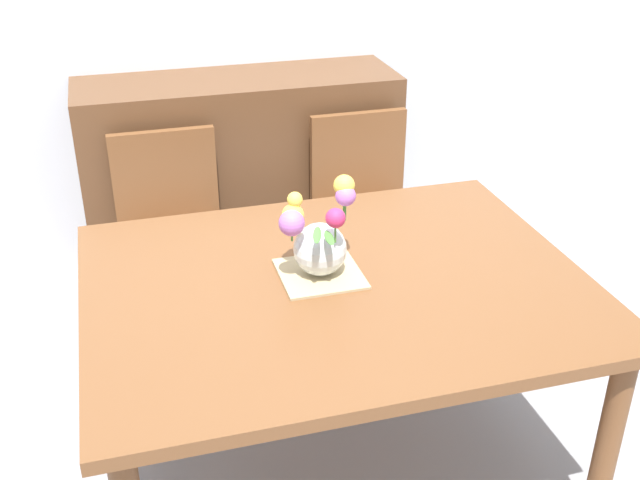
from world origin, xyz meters
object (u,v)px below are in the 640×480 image
(chair_right, at_px, (365,205))
(chair_left, at_px, (172,228))
(dresser, at_px, (242,184))
(dining_table, at_px, (336,303))
(flower_vase, at_px, (319,238))

(chair_right, bearing_deg, chair_left, 0.00)
(chair_right, distance_m, dresser, 0.61)
(chair_right, xyz_separation_m, dresser, (-0.46, 0.40, -0.02))
(dining_table, bearing_deg, chair_left, 113.99)
(chair_right, bearing_deg, flower_vase, 62.69)
(dining_table, xyz_separation_m, dresser, (-0.05, 1.33, -0.16))
(dining_table, relative_size, chair_right, 1.67)
(chair_right, height_order, dresser, dresser)
(dresser, relative_size, flower_vase, 4.99)
(dresser, bearing_deg, chair_right, -41.27)
(chair_left, bearing_deg, dining_table, 113.99)
(dining_table, height_order, dresser, dresser)
(dining_table, height_order, chair_right, chair_right)
(dresser, xyz_separation_m, flower_vase, (0.01, -1.28, 0.36))
(flower_vase, bearing_deg, dresser, 90.27)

